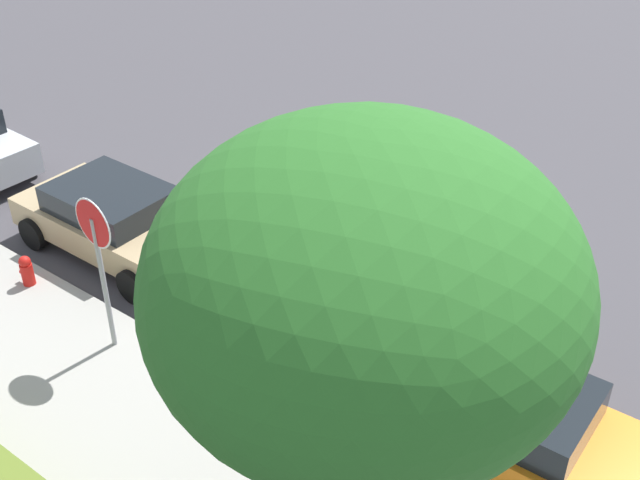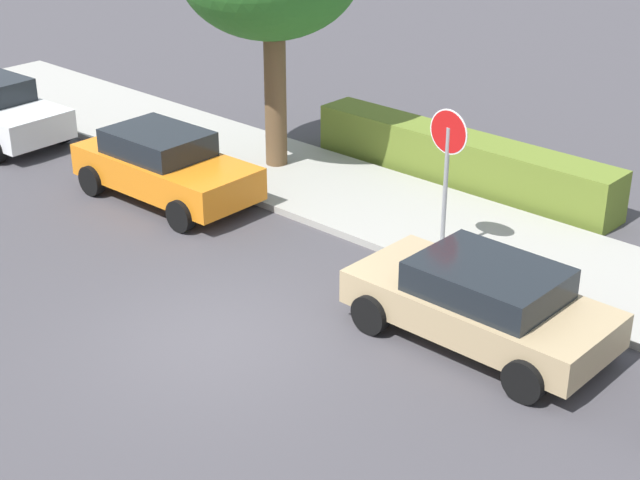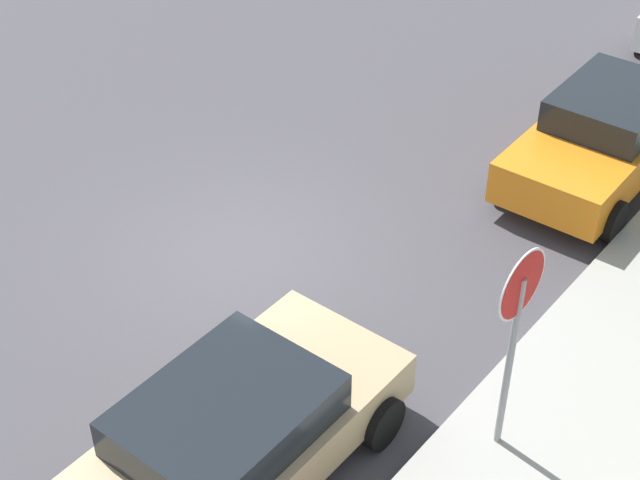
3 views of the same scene
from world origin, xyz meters
name	(u,v)px [view 3 (image 3 of 3)]	position (x,y,z in m)	size (l,w,h in m)	color
ground_plane	(244,252)	(0.00, 0.00, 0.00)	(60.00, 60.00, 0.00)	#423F44
sidewalk_curb	(612,438)	(0.00, 5.62, 0.07)	(32.00, 3.17, 0.14)	#9E9B93
stop_sign	(516,320)	(0.90, 4.63, 1.94)	(0.80, 0.08, 2.80)	gray
parked_car_tan	(233,436)	(3.05, 2.65, 0.70)	(4.07, 2.05, 1.33)	tan
parked_car_orange	(604,135)	(-4.93, 3.03, 0.75)	(4.10, 2.00, 1.45)	orange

